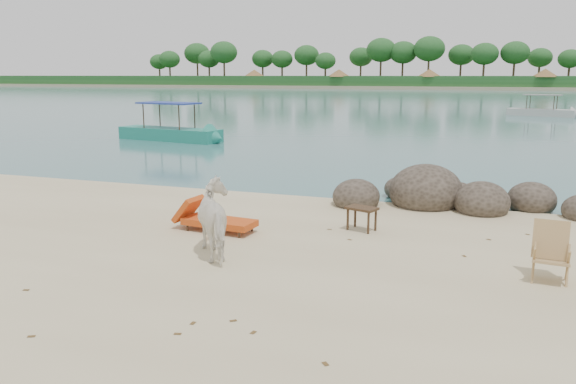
# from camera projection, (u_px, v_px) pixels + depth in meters

# --- Properties ---
(water) EXTENTS (400.00, 400.00, 0.00)m
(water) POSITION_uv_depth(u_px,v_px,m) (461.00, 95.00, 93.09)
(water) COLOR #376B6F
(water) RESTS_ON ground
(far_shore) EXTENTS (420.00, 90.00, 1.40)m
(far_shore) POSITION_uv_depth(u_px,v_px,m) (472.00, 86.00, 167.15)
(far_shore) COLOR tan
(far_shore) RESTS_ON ground
(far_scenery) EXTENTS (420.00, 18.00, 9.50)m
(far_scenery) POSITION_uv_depth(u_px,v_px,m) (470.00, 76.00, 135.67)
(far_scenery) COLOR #1E4C1E
(far_scenery) RESTS_ON ground
(boulders) EXTENTS (6.52, 2.98, 1.43)m
(boulders) POSITION_uv_depth(u_px,v_px,m) (447.00, 197.00, 14.50)
(boulders) COLOR #312A21
(boulders) RESTS_ON ground
(cow) EXTENTS (1.63, 1.74, 1.39)m
(cow) POSITION_uv_depth(u_px,v_px,m) (219.00, 220.00, 10.46)
(cow) COLOR white
(cow) RESTS_ON ground
(side_table) EXTENTS (0.74, 0.60, 0.52)m
(side_table) POSITION_uv_depth(u_px,v_px,m) (362.00, 220.00, 12.19)
(side_table) COLOR #301E13
(side_table) RESTS_ON ground
(lounge_chair) EXTENTS (2.05, 0.90, 0.60)m
(lounge_chair) POSITION_uv_depth(u_px,v_px,m) (219.00, 219.00, 12.13)
(lounge_chair) COLOR #D34818
(lounge_chair) RESTS_ON ground
(deck_chair) EXTENTS (0.68, 0.73, 0.96)m
(deck_chair) POSITION_uv_depth(u_px,v_px,m) (551.00, 255.00, 9.13)
(deck_chair) COLOR tan
(deck_chair) RESTS_ON ground
(boat_near) EXTENTS (6.78, 2.55, 3.22)m
(boat_near) POSITION_uv_depth(u_px,v_px,m) (169.00, 109.00, 29.40)
(boat_near) COLOR #1F7E6C
(boat_near) RESTS_ON water
(boat_mid) EXTENTS (6.07, 3.11, 2.90)m
(boat_mid) POSITION_uv_depth(u_px,v_px,m) (542.00, 98.00, 46.89)
(boat_mid) COLOR #B3B3AF
(boat_mid) RESTS_ON water
(dead_leaves) EXTENTS (8.83, 7.36, 0.00)m
(dead_leaves) POSITION_uv_depth(u_px,v_px,m) (270.00, 290.00, 8.92)
(dead_leaves) COLOR brown
(dead_leaves) RESTS_ON ground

